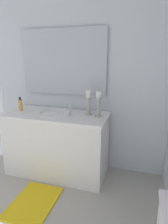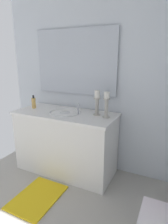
{
  "view_description": "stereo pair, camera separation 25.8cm",
  "coord_description": "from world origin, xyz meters",
  "px_view_note": "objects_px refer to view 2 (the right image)",
  "views": [
    {
      "loc": [
        1.02,
        0.84,
        1.5
      ],
      "look_at": [
        -0.53,
        0.37,
        1.04
      ],
      "focal_mm": 30.86,
      "sensor_mm": 36.0,
      "label": 1
    },
    {
      "loc": [
        0.92,
        1.08,
        1.5
      ],
      "look_at": [
        -0.53,
        0.37,
        1.04
      ],
      "focal_mm": 30.86,
      "sensor_mm": 36.0,
      "label": 2
    }
  ],
  "objects_px": {
    "soap_bottle": "(34,103)",
    "vanity_cabinet": "(66,142)",
    "candle_holder_short": "(97,102)",
    "candle_holder_tall": "(107,104)",
    "bath_mat": "(37,197)",
    "sink_basin": "(65,115)",
    "mirror": "(75,62)"
  },
  "relations": [
    {
      "from": "soap_bottle",
      "to": "vanity_cabinet",
      "type": "bearing_deg",
      "value": 89.0
    },
    {
      "from": "candle_holder_short",
      "to": "candle_holder_tall",
      "type": "bearing_deg",
      "value": 74.65
    },
    {
      "from": "vanity_cabinet",
      "to": "bath_mat",
      "type": "distance_m",
      "value": 0.74
    },
    {
      "from": "bath_mat",
      "to": "candle_holder_tall",
      "type": "bearing_deg",
      "value": 141.04
    },
    {
      "from": "vanity_cabinet",
      "to": "bath_mat",
      "type": "height_order",
      "value": "vanity_cabinet"
    },
    {
      "from": "candle_holder_tall",
      "to": "soap_bottle",
      "type": "bearing_deg",
      "value": -88.23
    },
    {
      "from": "candle_holder_short",
      "to": "bath_mat",
      "type": "bearing_deg",
      "value": -29.99
    },
    {
      "from": "vanity_cabinet",
      "to": "sink_basin",
      "type": "distance_m",
      "value": 0.37
    },
    {
      "from": "candle_holder_tall",
      "to": "vanity_cabinet",
      "type": "bearing_deg",
      "value": -85.64
    },
    {
      "from": "bath_mat",
      "to": "soap_bottle",
      "type": "bearing_deg",
      "value": -141.46
    },
    {
      "from": "sink_basin",
      "to": "mirror",
      "type": "distance_m",
      "value": 0.71
    },
    {
      "from": "candle_holder_short",
      "to": "soap_bottle",
      "type": "xyz_separation_m",
      "value": [
        0.07,
        -0.91,
        -0.09
      ]
    },
    {
      "from": "sink_basin",
      "to": "candle_holder_tall",
      "type": "bearing_deg",
      "value": 94.36
    },
    {
      "from": "vanity_cabinet",
      "to": "candle_holder_tall",
      "type": "distance_m",
      "value": 0.78
    },
    {
      "from": "vanity_cabinet",
      "to": "soap_bottle",
      "type": "distance_m",
      "value": 0.7
    },
    {
      "from": "vanity_cabinet",
      "to": "mirror",
      "type": "height_order",
      "value": "mirror"
    },
    {
      "from": "candle_holder_tall",
      "to": "sink_basin",
      "type": "bearing_deg",
      "value": -85.64
    },
    {
      "from": "vanity_cabinet",
      "to": "sink_basin",
      "type": "bearing_deg",
      "value": 90.0
    },
    {
      "from": "vanity_cabinet",
      "to": "sink_basin",
      "type": "xyz_separation_m",
      "value": [
        0.0,
        0.0,
        0.37
      ]
    },
    {
      "from": "vanity_cabinet",
      "to": "candle_holder_short",
      "type": "xyz_separation_m",
      "value": [
        -0.08,
        0.41,
        0.57
      ]
    },
    {
      "from": "sink_basin",
      "to": "soap_bottle",
      "type": "xyz_separation_m",
      "value": [
        -0.01,
        -0.51,
        0.11
      ]
    },
    {
      "from": "candle_holder_tall",
      "to": "soap_bottle",
      "type": "relative_size",
      "value": 1.67
    },
    {
      "from": "sink_basin",
      "to": "vanity_cabinet",
      "type": "bearing_deg",
      "value": -90.0
    },
    {
      "from": "vanity_cabinet",
      "to": "soap_bottle",
      "type": "xyz_separation_m",
      "value": [
        -0.01,
        -0.5,
        0.48
      ]
    },
    {
      "from": "sink_basin",
      "to": "bath_mat",
      "type": "bearing_deg",
      "value": -0.09
    },
    {
      "from": "candle_holder_short",
      "to": "bath_mat",
      "type": "distance_m",
      "value": 1.27
    },
    {
      "from": "mirror",
      "to": "soap_bottle",
      "type": "height_order",
      "value": "mirror"
    },
    {
      "from": "mirror",
      "to": "bath_mat",
      "type": "distance_m",
      "value": 1.69
    },
    {
      "from": "candle_holder_tall",
      "to": "bath_mat",
      "type": "relative_size",
      "value": 0.5
    },
    {
      "from": "candle_holder_tall",
      "to": "candle_holder_short",
      "type": "bearing_deg",
      "value": -105.35
    },
    {
      "from": "sink_basin",
      "to": "candle_holder_tall",
      "type": "relative_size",
      "value": 1.33
    },
    {
      "from": "mirror",
      "to": "candle_holder_tall",
      "type": "height_order",
      "value": "mirror"
    }
  ]
}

